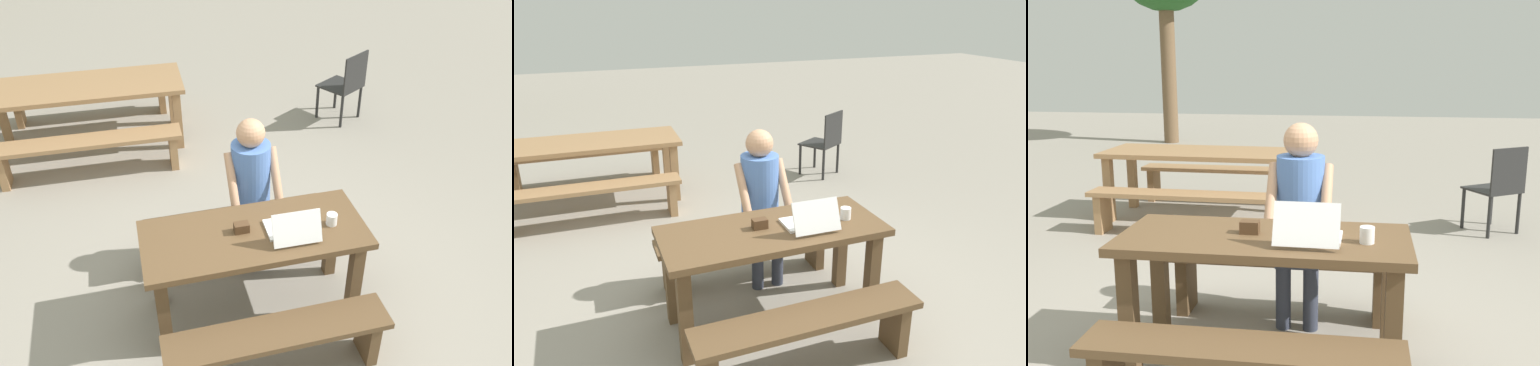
{
  "view_description": "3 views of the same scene",
  "coord_description": "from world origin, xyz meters",
  "views": [
    {
      "loc": [
        -0.75,
        -2.95,
        3.29
      ],
      "look_at": [
        0.08,
        0.25,
        1.03
      ],
      "focal_mm": 38.38,
      "sensor_mm": 36.0,
      "label": 1
    },
    {
      "loc": [
        -1.19,
        -3.0,
        2.34
      ],
      "look_at": [
        0.08,
        0.25,
        1.03
      ],
      "focal_mm": 34.65,
      "sensor_mm": 36.0,
      "label": 2
    },
    {
      "loc": [
        0.54,
        -2.99,
        1.74
      ],
      "look_at": [
        0.08,
        0.25,
        1.03
      ],
      "focal_mm": 39.85,
      "sensor_mm": 36.0,
      "label": 3
    }
  ],
  "objects": [
    {
      "name": "picnic_table_mid",
      "position": [
        -1.2,
        2.99,
        0.66
      ],
      "size": [
        2.2,
        0.86,
        0.76
      ],
      "rotation": [
        0.0,
        0.0,
        -0.02
      ],
      "color": "#9E754C",
      "rests_on": "ground"
    },
    {
      "name": "laptop",
      "position": [
        0.26,
        -0.09,
        0.84
      ],
      "size": [
        0.35,
        0.35,
        0.24
      ],
      "rotation": [
        0.0,
        0.0,
        3.13
      ],
      "color": "white",
      "rests_on": "picnic_table_front"
    },
    {
      "name": "coffee_mug",
      "position": [
        0.57,
        -0.05,
        0.82
      ],
      "size": [
        0.08,
        0.08,
        0.09
      ],
      "color": "white",
      "rests_on": "picnic_table_front"
    },
    {
      "name": "small_pouch",
      "position": [
        -0.09,
        0.03,
        0.81
      ],
      "size": [
        0.11,
        0.07,
        0.07
      ],
      "color": "#4C331E",
      "rests_on": "picnic_table_front"
    },
    {
      "name": "person_seated",
      "position": [
        0.13,
        0.6,
        0.79
      ],
      "size": [
        0.43,
        0.42,
        1.34
      ],
      "color": "#333847",
      "rests_on": "ground"
    },
    {
      "name": "bench_mid_north",
      "position": [
        -1.19,
        3.68,
        0.34
      ],
      "size": [
        1.97,
        0.34,
        0.44
      ],
      "rotation": [
        0.0,
        0.0,
        -0.02
      ],
      "color": "#9E754C",
      "rests_on": "ground"
    },
    {
      "name": "ground_plane",
      "position": [
        0.0,
        0.0,
        0.0
      ],
      "size": [
        30.0,
        30.0,
        0.0
      ],
      "primitive_type": "plane",
      "color": "gray"
    },
    {
      "name": "plastic_chair",
      "position": [
        1.9,
        2.83,
        0.48
      ],
      "size": [
        0.6,
        0.6,
        0.9
      ],
      "rotation": [
        0.0,
        0.0,
        3.69
      ],
      "color": "#262626",
      "rests_on": "ground"
    },
    {
      "name": "picnic_table_front",
      "position": [
        0.0,
        0.0,
        0.64
      ],
      "size": [
        1.63,
        0.69,
        0.78
      ],
      "color": "brown",
      "rests_on": "ground"
    },
    {
      "name": "bench_mid_south",
      "position": [
        -1.22,
        2.3,
        0.34
      ],
      "size": [
        1.97,
        0.34,
        0.44
      ],
      "rotation": [
        0.0,
        0.0,
        -0.02
      ],
      "color": "#9E754C",
      "rests_on": "ground"
    },
    {
      "name": "bench_far",
      "position": [
        0.0,
        0.63,
        0.33
      ],
      "size": [
        1.54,
        0.3,
        0.45
      ],
      "color": "brown",
      "rests_on": "ground"
    }
  ]
}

